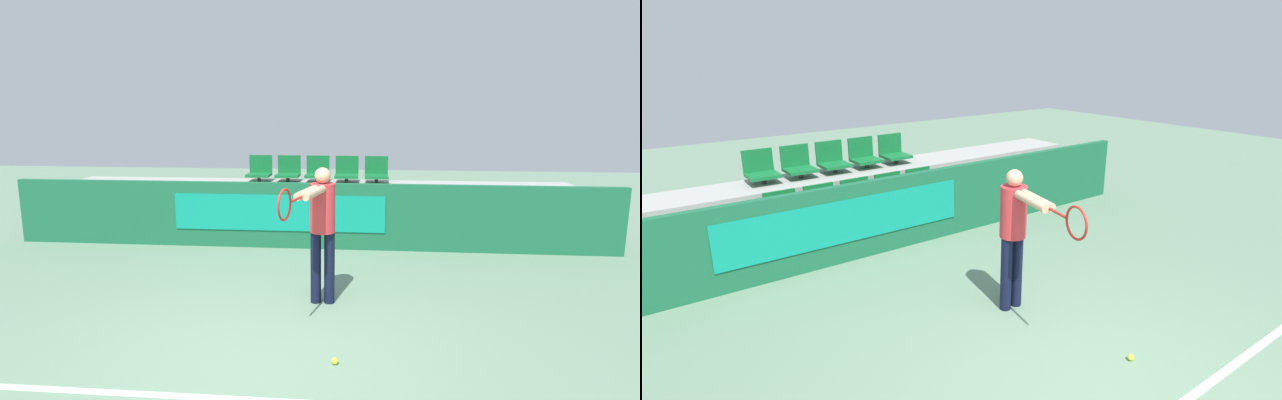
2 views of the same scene
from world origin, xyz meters
TOP-DOWN VIEW (x-y plane):
  - ground_plane at (0.00, 0.00)m, footprint 30.00×30.00m
  - court_baseline at (0.00, -0.56)m, footprint 6.05×0.08m
  - barrier_wall at (-0.01, 3.98)m, footprint 10.26×0.14m
  - bleacher_tier_front at (0.00, 4.54)m, footprint 9.86×0.96m
  - bleacher_tier_middle at (0.00, 5.50)m, footprint 9.86×0.96m
  - stadium_chair_0 at (-1.17, 4.66)m, footprint 0.46×0.46m
  - stadium_chair_1 at (-0.59, 4.66)m, footprint 0.46×0.46m
  - stadium_chair_2 at (0.00, 4.66)m, footprint 0.46×0.46m
  - stadium_chair_3 at (0.59, 4.66)m, footprint 0.46×0.46m
  - stadium_chair_4 at (1.17, 4.66)m, footprint 0.46×0.46m
  - stadium_chair_5 at (-1.17, 5.62)m, footprint 0.46×0.46m
  - stadium_chair_6 at (-0.59, 5.62)m, footprint 0.46×0.46m
  - stadium_chair_7 at (0.00, 5.62)m, footprint 0.46×0.46m
  - stadium_chair_8 at (0.59, 5.62)m, footprint 0.46×0.46m
  - stadium_chair_9 at (1.17, 5.62)m, footprint 0.46×0.46m
  - tennis_player at (0.44, 1.52)m, footprint 0.47×1.44m
  - tennis_ball at (0.70, 0.09)m, footprint 0.07×0.07m

SIDE VIEW (x-z plane):
  - ground_plane at x=0.00m, z-range 0.00..0.00m
  - court_baseline at x=0.00m, z-range 0.00..0.01m
  - tennis_ball at x=0.70m, z-range 0.00..0.07m
  - bleacher_tier_front at x=0.00m, z-range 0.00..0.45m
  - bleacher_tier_middle at x=0.00m, z-range 0.00..0.90m
  - barrier_wall at x=-0.01m, z-range 0.00..1.12m
  - stadium_chair_0 at x=-1.17m, z-range 0.40..0.91m
  - stadium_chair_1 at x=-0.59m, z-range 0.40..0.91m
  - stadium_chair_2 at x=0.00m, z-range 0.40..0.91m
  - stadium_chair_3 at x=0.59m, z-range 0.40..0.91m
  - stadium_chair_4 at x=1.17m, z-range 0.40..0.91m
  - tennis_player at x=0.44m, z-range 0.19..1.86m
  - stadium_chair_5 at x=-1.17m, z-range 0.85..1.37m
  - stadium_chair_6 at x=-0.59m, z-range 0.85..1.37m
  - stadium_chair_7 at x=0.00m, z-range 0.85..1.37m
  - stadium_chair_8 at x=0.59m, z-range 0.85..1.37m
  - stadium_chair_9 at x=1.17m, z-range 0.85..1.37m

